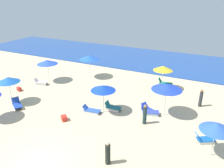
{
  "coord_description": "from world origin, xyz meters",
  "views": [
    {
      "loc": [
        8.28,
        -6.98,
        9.36
      ],
      "look_at": [
        -0.5,
        10.85,
        1.11
      ],
      "focal_mm": 35.77,
      "sensor_mm": 36.0,
      "label": 1
    }
  ],
  "objects_px": {
    "umbrella_4": "(216,127)",
    "beachgoer_2": "(108,154)",
    "umbrella_1": "(103,88)",
    "lounge_chair_6_0": "(41,82)",
    "lounge_chair_2_0": "(165,83)",
    "cooler_box_1": "(64,118)",
    "lounge_chair_4_0": "(204,139)",
    "lounge_chair_1_1": "(113,107)",
    "beachgoer_0": "(145,115)",
    "umbrella_5": "(167,87)",
    "lounge_chair_1_0": "(91,110)",
    "umbrella_0": "(89,57)",
    "lounge_chair_2_1": "(166,91)",
    "lounge_chair_5_1": "(149,112)",
    "lounge_chair_5_0": "(148,109)",
    "umbrella_7": "(8,80)",
    "umbrella_2": "(163,68)",
    "cooler_box_0": "(19,89)",
    "umbrella_6": "(47,62)",
    "lounge_chair_7_0": "(17,104)",
    "beachgoer_1": "(201,98)"
  },
  "relations": [
    {
      "from": "umbrella_0",
      "to": "cooler_box_1",
      "type": "bearing_deg",
      "value": -70.83
    },
    {
      "from": "cooler_box_0",
      "to": "cooler_box_1",
      "type": "xyz_separation_m",
      "value": [
        7.63,
        -2.55,
        0.0
      ]
    },
    {
      "from": "umbrella_1",
      "to": "lounge_chair_5_0",
      "type": "xyz_separation_m",
      "value": [
        3.37,
        1.61,
        -1.93
      ]
    },
    {
      "from": "lounge_chair_5_0",
      "to": "umbrella_6",
      "type": "height_order",
      "value": "umbrella_6"
    },
    {
      "from": "umbrella_0",
      "to": "lounge_chair_1_1",
      "type": "xyz_separation_m",
      "value": [
        5.82,
        -5.87,
        -2.17
      ]
    },
    {
      "from": "lounge_chair_7_0",
      "to": "beachgoer_0",
      "type": "bearing_deg",
      "value": -45.9
    },
    {
      "from": "umbrella_4",
      "to": "umbrella_7",
      "type": "relative_size",
      "value": 0.91
    },
    {
      "from": "beachgoer_1",
      "to": "lounge_chair_2_0",
      "type": "bearing_deg",
      "value": 79.75
    },
    {
      "from": "lounge_chair_6_0",
      "to": "beachgoer_2",
      "type": "height_order",
      "value": "beachgoer_2"
    },
    {
      "from": "umbrella_2",
      "to": "cooler_box_0",
      "type": "xyz_separation_m",
      "value": [
        -12.9,
        -6.8,
        -2.1
      ]
    },
    {
      "from": "beachgoer_0",
      "to": "umbrella_6",
      "type": "bearing_deg",
      "value": 15.12
    },
    {
      "from": "umbrella_1",
      "to": "umbrella_5",
      "type": "distance_m",
      "value": 5.03
    },
    {
      "from": "lounge_chair_2_0",
      "to": "umbrella_5",
      "type": "height_order",
      "value": "umbrella_5"
    },
    {
      "from": "beachgoer_2",
      "to": "cooler_box_1",
      "type": "distance_m",
      "value": 5.94
    },
    {
      "from": "lounge_chair_1_1",
      "to": "lounge_chair_5_0",
      "type": "height_order",
      "value": "same"
    },
    {
      "from": "lounge_chair_1_1",
      "to": "lounge_chair_2_0",
      "type": "bearing_deg",
      "value": -20.5
    },
    {
      "from": "lounge_chair_1_1",
      "to": "beachgoer_0",
      "type": "relative_size",
      "value": 0.84
    },
    {
      "from": "lounge_chair_2_0",
      "to": "umbrella_4",
      "type": "distance_m",
      "value": 11.34
    },
    {
      "from": "umbrella_1",
      "to": "lounge_chair_6_0",
      "type": "xyz_separation_m",
      "value": [
        -8.93,
        2.24,
        -1.93
      ]
    },
    {
      "from": "lounge_chair_1_0",
      "to": "umbrella_0",
      "type": "bearing_deg",
      "value": 24.45
    },
    {
      "from": "umbrella_1",
      "to": "cooler_box_1",
      "type": "height_order",
      "value": "umbrella_1"
    },
    {
      "from": "lounge_chair_6_0",
      "to": "cooler_box_1",
      "type": "xyz_separation_m",
      "value": [
        6.78,
        -4.78,
        -0.08
      ]
    },
    {
      "from": "lounge_chair_1_1",
      "to": "lounge_chair_1_0",
      "type": "bearing_deg",
      "value": 130.25
    },
    {
      "from": "umbrella_1",
      "to": "cooler_box_0",
      "type": "height_order",
      "value": "umbrella_1"
    },
    {
      "from": "umbrella_2",
      "to": "umbrella_7",
      "type": "xyz_separation_m",
      "value": [
        -11.33,
        -9.03,
        -0.01
      ]
    },
    {
      "from": "umbrella_1",
      "to": "lounge_chair_4_0",
      "type": "relative_size",
      "value": 1.7
    },
    {
      "from": "umbrella_1",
      "to": "umbrella_4",
      "type": "xyz_separation_m",
      "value": [
        8.49,
        -1.8,
        -0.15
      ]
    },
    {
      "from": "cooler_box_1",
      "to": "lounge_chair_2_1",
      "type": "bearing_deg",
      "value": -87.19
    },
    {
      "from": "umbrella_2",
      "to": "beachgoer_0",
      "type": "height_order",
      "value": "umbrella_2"
    },
    {
      "from": "lounge_chair_2_0",
      "to": "cooler_box_1",
      "type": "distance_m",
      "value": 11.86
    },
    {
      "from": "umbrella_2",
      "to": "lounge_chair_4_0",
      "type": "xyz_separation_m",
      "value": [
        4.86,
        -7.46,
        -2.02
      ]
    },
    {
      "from": "umbrella_0",
      "to": "lounge_chair_2_0",
      "type": "bearing_deg",
      "value": 10.2
    },
    {
      "from": "umbrella_5",
      "to": "lounge_chair_1_1",
      "type": "bearing_deg",
      "value": -164.42
    },
    {
      "from": "lounge_chair_4_0",
      "to": "umbrella_5",
      "type": "xyz_separation_m",
      "value": [
        -3.3,
        2.47,
        2.19
      ]
    },
    {
      "from": "cooler_box_0",
      "to": "cooler_box_1",
      "type": "height_order",
      "value": "cooler_box_1"
    },
    {
      "from": "umbrella_4",
      "to": "beachgoer_2",
      "type": "bearing_deg",
      "value": -147.4
    },
    {
      "from": "beachgoer_0",
      "to": "beachgoer_2",
      "type": "xyz_separation_m",
      "value": [
        -0.54,
        -5.05,
        -0.08
      ]
    },
    {
      "from": "umbrella_7",
      "to": "umbrella_0",
      "type": "bearing_deg",
      "value": 71.63
    },
    {
      "from": "lounge_chair_1_1",
      "to": "lounge_chair_6_0",
      "type": "bearing_deg",
      "value": 79.81
    },
    {
      "from": "umbrella_4",
      "to": "lounge_chair_7_0",
      "type": "bearing_deg",
      "value": -177.02
    },
    {
      "from": "umbrella_0",
      "to": "umbrella_7",
      "type": "height_order",
      "value": "umbrella_0"
    },
    {
      "from": "lounge_chair_4_0",
      "to": "lounge_chair_6_0",
      "type": "relative_size",
      "value": 0.94
    },
    {
      "from": "umbrella_1",
      "to": "lounge_chair_1_1",
      "type": "bearing_deg",
      "value": 52.17
    },
    {
      "from": "beachgoer_2",
      "to": "lounge_chair_6_0",
      "type": "bearing_deg",
      "value": -34.11
    },
    {
      "from": "umbrella_0",
      "to": "lounge_chair_5_1",
      "type": "xyz_separation_m",
      "value": [
        8.89,
        -5.27,
        -2.17
      ]
    },
    {
      "from": "lounge_chair_2_1",
      "to": "lounge_chair_4_0",
      "type": "height_order",
      "value": "lounge_chair_4_0"
    },
    {
      "from": "beachgoer_0",
      "to": "beachgoer_2",
      "type": "bearing_deg",
      "value": 115.29
    },
    {
      "from": "umbrella_2",
      "to": "umbrella_7",
      "type": "height_order",
      "value": "umbrella_2"
    },
    {
      "from": "lounge_chair_1_0",
      "to": "lounge_chair_2_1",
      "type": "bearing_deg",
      "value": -42.95
    },
    {
      "from": "lounge_chair_5_1",
      "to": "umbrella_0",
      "type": "bearing_deg",
      "value": 40.74
    }
  ]
}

